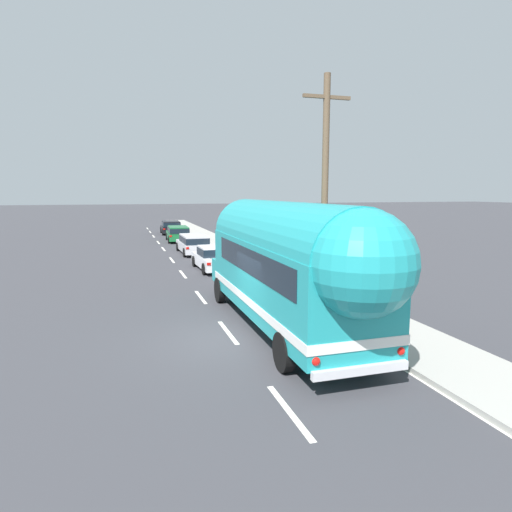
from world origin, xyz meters
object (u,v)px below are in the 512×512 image
object	(u,v)px
car_third	(178,233)
car_second	(193,243)
utility_pole	(325,192)
car_lead	(214,257)
car_fourth	(171,227)
painted_bus	(289,262)

from	to	relation	value
car_third	car_second	bearing A→B (deg)	-89.68
utility_pole	car_lead	xyz separation A→B (m)	(-2.08, 9.78, -3.70)
utility_pole	car_third	distance (m)	25.27
car_fourth	car_third	bearing A→B (deg)	-91.31
painted_bus	car_fourth	world-z (taller)	painted_bus
car_second	car_fourth	bearing A→B (deg)	89.55
painted_bus	car_lead	bearing A→B (deg)	89.44
utility_pole	car_third	world-z (taller)	utility_pole
car_second	car_fourth	xyz separation A→B (m)	(0.12, 15.54, -0.01)
car_fourth	car_second	bearing A→B (deg)	-90.45
car_fourth	utility_pole	bearing A→B (deg)	-86.39
utility_pole	painted_bus	size ratio (longest dim) A/B	0.72
painted_bus	car_third	world-z (taller)	painted_bus
car_third	car_lead	bearing A→B (deg)	-89.57
painted_bus	car_fourth	xyz separation A→B (m)	(0.17, 34.38, -1.52)
car_lead	car_third	xyz separation A→B (m)	(-0.11, 15.13, 0.06)
painted_bus	car_second	size ratio (longest dim) A/B	2.44
utility_pole	car_lead	distance (m)	10.66
car_third	car_fourth	xyz separation A→B (m)	(0.17, 7.30, -0.00)
car_lead	car_third	size ratio (longest dim) A/B	0.94
car_second	car_third	distance (m)	8.24
painted_bus	car_third	bearing A→B (deg)	89.99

